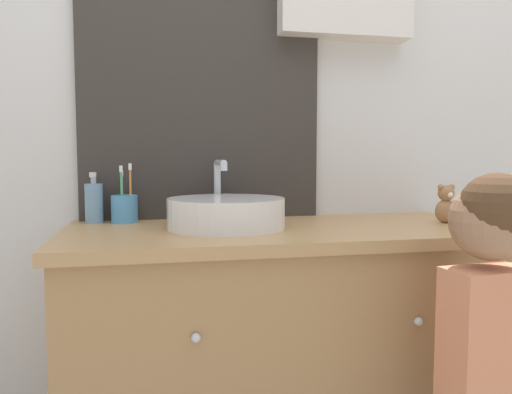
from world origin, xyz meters
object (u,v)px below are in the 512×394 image
object	(u,v)px
sink_basin	(226,212)
child_figure	(487,326)
toothbrush_holder	(124,208)
soap_dispenser	(94,202)
teddy_bear	(446,205)

from	to	relation	value
sink_basin	child_figure	distance (m)	0.78
toothbrush_holder	soap_dispenser	size ratio (longest dim) A/B	1.17
soap_dispenser	teddy_bear	bearing A→B (deg)	-11.80
child_figure	teddy_bear	bearing A→B (deg)	68.85
toothbrush_holder	soap_dispenser	xyz separation A→B (m)	(-0.10, 0.01, 0.02)
toothbrush_holder	soap_dispenser	distance (m)	0.10
sink_basin	soap_dispenser	xyz separation A→B (m)	(-0.41, 0.21, 0.02)
sink_basin	soap_dispenser	size ratio (longest dim) A/B	2.42
child_figure	teddy_bear	world-z (taller)	child_figure
sink_basin	teddy_bear	bearing A→B (deg)	-2.63
teddy_bear	soap_dispenser	bearing A→B (deg)	168.20
toothbrush_holder	teddy_bear	bearing A→B (deg)	-12.28
soap_dispenser	teddy_bear	world-z (taller)	soap_dispenser
soap_dispenser	child_figure	bearing A→B (deg)	-35.74
toothbrush_holder	teddy_bear	size ratio (longest dim) A/B	1.53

